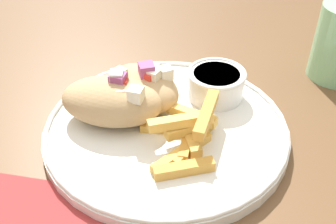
{
  "coord_description": "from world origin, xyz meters",
  "views": [
    {
      "loc": [
        0.17,
        -0.3,
        1.07
      ],
      "look_at": [
        0.0,
        0.01,
        0.8
      ],
      "focal_mm": 42.0,
      "sensor_mm": 36.0,
      "label": 1
    }
  ],
  "objects_px": {
    "sauce_ramekin": "(216,82)",
    "pita_sandwich_far": "(144,87)",
    "pita_sandwich_near": "(112,100)",
    "fries_pile": "(188,133)",
    "plate": "(168,128)"
  },
  "relations": [
    {
      "from": "pita_sandwich_near",
      "to": "sauce_ramekin",
      "type": "bearing_deg",
      "value": 31.15
    },
    {
      "from": "pita_sandwich_far",
      "to": "sauce_ramekin",
      "type": "xyz_separation_m",
      "value": [
        0.07,
        0.06,
        -0.0
      ]
    },
    {
      "from": "pita_sandwich_near",
      "to": "pita_sandwich_far",
      "type": "height_order",
      "value": "pita_sandwich_near"
    },
    {
      "from": "pita_sandwich_near",
      "to": "fries_pile",
      "type": "height_order",
      "value": "pita_sandwich_near"
    },
    {
      "from": "plate",
      "to": "sauce_ramekin",
      "type": "bearing_deg",
      "value": 72.51
    },
    {
      "from": "plate",
      "to": "fries_pile",
      "type": "relative_size",
      "value": 2.26
    },
    {
      "from": "fries_pile",
      "to": "pita_sandwich_near",
      "type": "bearing_deg",
      "value": -178.76
    },
    {
      "from": "fries_pile",
      "to": "plate",
      "type": "bearing_deg",
      "value": 154.16
    },
    {
      "from": "plate",
      "to": "fries_pile",
      "type": "xyz_separation_m",
      "value": [
        0.03,
        -0.02,
        0.02
      ]
    },
    {
      "from": "pita_sandwich_near",
      "to": "pita_sandwich_far",
      "type": "relative_size",
      "value": 1.13
    },
    {
      "from": "sauce_ramekin",
      "to": "pita_sandwich_far",
      "type": "bearing_deg",
      "value": -142.91
    },
    {
      "from": "fries_pile",
      "to": "sauce_ramekin",
      "type": "bearing_deg",
      "value": 94.44
    },
    {
      "from": "plate",
      "to": "pita_sandwich_far",
      "type": "relative_size",
      "value": 2.38
    },
    {
      "from": "pita_sandwich_far",
      "to": "fries_pile",
      "type": "height_order",
      "value": "pita_sandwich_far"
    },
    {
      "from": "plate",
      "to": "fries_pile",
      "type": "distance_m",
      "value": 0.04
    }
  ]
}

